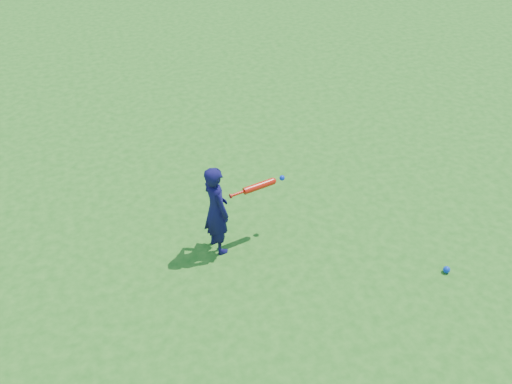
# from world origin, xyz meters

# --- Properties ---
(ground) EXTENTS (80.00, 80.00, 0.00)m
(ground) POSITION_xyz_m (0.00, 0.00, 0.00)
(ground) COLOR #236D19
(ground) RESTS_ON ground
(child) EXTENTS (0.37, 0.46, 1.09)m
(child) POSITION_xyz_m (0.75, -0.33, 0.54)
(child) COLOR #110E43
(child) RESTS_ON ground
(ground_ball_blue) EXTENTS (0.08, 0.08, 0.08)m
(ground_ball_blue) POSITION_xyz_m (3.02, -1.39, 0.04)
(ground_ball_blue) COLOR #0B36C7
(ground_ball_blue) RESTS_ON ground
(bat_swing) EXTENTS (0.68, 0.23, 0.08)m
(bat_swing) POSITION_xyz_m (1.28, -0.24, 0.70)
(bat_swing) COLOR red
(bat_swing) RESTS_ON ground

